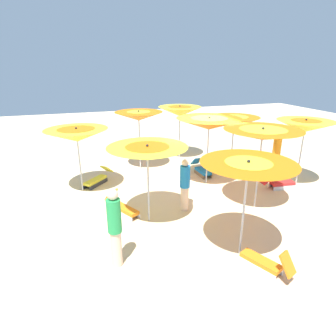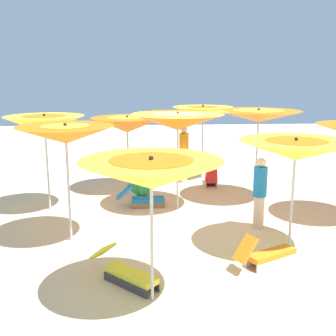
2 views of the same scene
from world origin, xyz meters
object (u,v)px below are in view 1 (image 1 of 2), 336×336
(beach_umbrella_1, at_px, (139,116))
(beach_ball, at_px, (277,153))
(lounger_0, at_px, (202,169))
(beach_umbrella_5, at_px, (147,153))
(beach_umbrella_4, at_px, (209,124))
(lounger_4, at_px, (97,179))
(beachgoer_0, at_px, (115,227))
(beach_umbrella_2, at_px, (77,135))
(beach_umbrella_7, at_px, (263,134))
(lounger_5, at_px, (265,263))
(beach_umbrella_0, at_px, (180,111))
(beachgoer_1, at_px, (276,155))
(lounger_1, at_px, (123,207))
(lounger_3, at_px, (279,183))
(beach_umbrella_3, at_px, (234,122))
(beach_umbrella_6, at_px, (305,126))
(beachgoer_2, at_px, (185,184))
(beach_umbrella_8, at_px, (248,169))
(lounger_2, at_px, (220,166))

(beach_umbrella_1, distance_m, beach_ball, 6.96)
(beach_umbrella_1, distance_m, lounger_0, 3.33)
(beach_umbrella_5, bearing_deg, beach_umbrella_1, -99.94)
(beach_umbrella_4, bearing_deg, beach_ball, -157.53)
(lounger_4, height_order, beachgoer_0, beachgoer_0)
(beach_umbrella_2, distance_m, beach_umbrella_7, 5.86)
(beach_umbrella_5, xyz_separation_m, beach_umbrella_7, (-3.34, 0.22, 0.30))
(beach_umbrella_7, height_order, lounger_0, beach_umbrella_7)
(lounger_5, distance_m, beachgoer_0, 3.29)
(beach_umbrella_0, bearing_deg, beachgoer_1, 124.23)
(beach_umbrella_0, distance_m, lounger_4, 4.93)
(beach_umbrella_1, relative_size, lounger_1, 1.88)
(beach_umbrella_5, xyz_separation_m, beachgoer_0, (1.16, 1.65, -1.03))
(beachgoer_1, bearing_deg, lounger_3, -35.12)
(beach_umbrella_2, xyz_separation_m, beach_umbrella_3, (-6.21, -0.54, -0.03))
(lounger_3, bearing_deg, beach_umbrella_6, 17.49)
(lounger_1, relative_size, lounger_3, 1.02)
(beach_umbrella_2, height_order, lounger_3, beach_umbrella_2)
(lounger_0, relative_size, beachgoer_2, 0.78)
(lounger_4, height_order, beach_ball, lounger_4)
(lounger_3, xyz_separation_m, beachgoer_0, (6.16, 2.37, 0.76))
(lounger_0, bearing_deg, lounger_1, -61.15)
(beach_umbrella_1, distance_m, beachgoer_0, 6.44)
(beach_umbrella_2, distance_m, lounger_1, 2.97)
(beach_umbrella_8, bearing_deg, beach_umbrella_4, -104.87)
(lounger_3, height_order, beach_ball, lounger_3)
(beach_umbrella_7, bearing_deg, beachgoer_1, -139.05)
(beach_umbrella_4, bearing_deg, beachgoer_1, 170.73)
(lounger_0, height_order, lounger_5, lounger_5)
(lounger_0, bearing_deg, beachgoer_0, -45.30)
(lounger_0, distance_m, beachgoer_1, 2.87)
(beach_umbrella_8, height_order, lounger_0, beach_umbrella_8)
(beach_umbrella_5, relative_size, beach_umbrella_7, 0.89)
(beach_umbrella_8, bearing_deg, beach_umbrella_7, -131.59)
(beach_umbrella_1, distance_m, beachgoer_1, 5.55)
(beachgoer_2, bearing_deg, beach_umbrella_7, 3.78)
(beach_umbrella_1, xyz_separation_m, lounger_5, (-1.05, 7.20, -2.02))
(beach_umbrella_0, xyz_separation_m, beach_umbrella_7, (-0.48, 5.46, 0.12))
(lounger_3, bearing_deg, lounger_5, -124.60)
(beachgoer_0, bearing_deg, lounger_4, -46.78)
(beach_umbrella_3, xyz_separation_m, lounger_2, (0.69, 0.29, -1.77))
(lounger_3, xyz_separation_m, beachgoer_1, (-0.37, -0.82, 0.75))
(beach_umbrella_5, relative_size, beach_umbrella_8, 0.96)
(beach_umbrella_1, relative_size, beach_umbrella_8, 1.06)
(lounger_1, distance_m, lounger_5, 4.24)
(beach_umbrella_2, bearing_deg, beach_umbrella_0, -151.29)
(beach_umbrella_3, relative_size, lounger_0, 1.78)
(lounger_5, xyz_separation_m, beachgoer_1, (-3.56, -4.38, 0.75))
(beach_umbrella_0, xyz_separation_m, lounger_4, (4.00, 2.09, -1.99))
(lounger_0, distance_m, lounger_2, 0.90)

